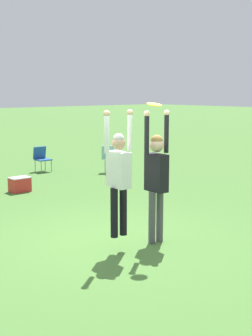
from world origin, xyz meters
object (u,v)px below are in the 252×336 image
cooler_box (20,184)px  camping_chair_3 (113,158)px  person_jumping (119,171)px  camping_chair_4 (42,157)px  frisbee (154,105)px  person_defending (156,173)px

cooler_box → camping_chair_3: bearing=9.3°
person_jumping → camping_chair_4: 8.17m
camping_chair_4 → cooler_box: (-2.07, -2.33, -0.28)m
person_jumping → camping_chair_4: bearing=-18.3°
person_jumping → cooler_box: bearing=-7.1°
frisbee → cooler_box: 5.80m
person_jumping → person_defending: (0.79, -0.06, -0.12)m
person_jumping → person_defending: size_ratio=0.90×
person_defending → cooler_box: (0.25, 5.23, -1.02)m
camping_chair_3 → person_jumping: bearing=87.5°
person_jumping → frisbee: 1.21m
person_defending → camping_chair_3: person_defending is taller
frisbee → cooler_box: frisbee is taller
person_jumping → camping_chair_4: (3.11, 7.51, -0.86)m
person_defending → camping_chair_4: 7.95m
person_defending → camping_chair_3: bearing=150.4°
camping_chair_4 → camping_chair_3: bearing=133.4°
person_jumping → cooler_box: (1.04, 5.17, -1.14)m
person_jumping → cooler_box: size_ratio=3.99×
frisbee → cooler_box: (0.44, 5.35, -2.17)m
person_jumping → frisbee: (0.60, -0.18, 1.03)m
camping_chair_3 → cooler_box: 3.70m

